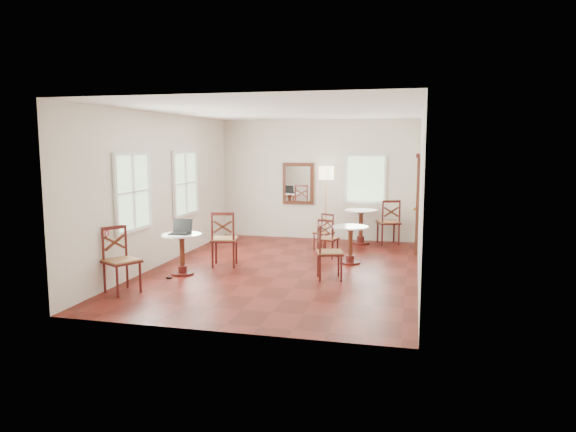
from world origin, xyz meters
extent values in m
plane|color=#5A160F|center=(0.00, 0.00, 0.00)|extent=(7.00, 7.00, 0.00)
cube|color=silver|center=(0.00, 3.50, 1.50)|extent=(5.00, 0.02, 3.00)
cube|color=silver|center=(0.00, -3.50, 1.50)|extent=(5.00, 0.02, 3.00)
cube|color=silver|center=(-2.50, 0.00, 1.50)|extent=(0.02, 7.00, 3.00)
cube|color=silver|center=(2.50, 0.00, 1.50)|extent=(0.02, 7.00, 3.00)
cube|color=white|center=(0.00, 0.00, 3.00)|extent=(5.00, 7.00, 0.02)
cube|color=#522717|center=(2.46, 2.40, 1.05)|extent=(0.06, 0.90, 2.10)
cube|color=#4D1713|center=(2.44, 2.40, 2.15)|extent=(0.08, 1.02, 0.08)
sphere|color=#BF8C3F|center=(2.40, 2.08, 1.00)|extent=(0.07, 0.07, 0.07)
cube|color=#542516|center=(-0.50, 3.46, 1.40)|extent=(0.80, 0.05, 1.05)
cube|color=white|center=(-0.50, 3.43, 1.40)|extent=(0.64, 0.02, 0.88)
cube|color=white|center=(-2.47, -2.10, 0.95)|extent=(0.02, 0.16, 0.16)
torus|color=red|center=(-2.46, -2.10, 0.95)|extent=(0.02, 0.12, 0.12)
cube|color=white|center=(-2.47, -1.20, 1.55)|extent=(0.06, 1.22, 1.42)
cube|color=white|center=(-2.47, 1.00, 1.55)|extent=(0.06, 1.22, 1.42)
cube|color=white|center=(1.20, 3.47, 1.55)|extent=(1.02, 0.06, 1.22)
cylinder|color=#4D1713|center=(-1.73, -0.83, 0.02)|extent=(0.41, 0.41, 0.04)
cylinder|color=#4D1713|center=(-1.73, -0.83, 0.10)|extent=(0.16, 0.16, 0.12)
cylinder|color=#542516|center=(-1.73, -0.83, 0.41)|extent=(0.09, 0.09, 0.62)
cylinder|color=#4D1713|center=(-1.73, -0.83, 0.70)|extent=(0.14, 0.14, 0.06)
cylinder|color=white|center=(-1.73, -0.83, 0.75)|extent=(0.72, 0.72, 0.03)
cylinder|color=#4D1713|center=(1.17, 0.83, 0.02)|extent=(0.41, 0.41, 0.04)
cylinder|color=#4D1713|center=(1.17, 0.83, 0.10)|extent=(0.16, 0.16, 0.12)
cylinder|color=#542516|center=(1.17, 0.83, 0.41)|extent=(0.09, 0.09, 0.62)
cylinder|color=#4D1713|center=(1.17, 0.83, 0.70)|extent=(0.14, 0.14, 0.06)
cylinder|color=white|center=(1.17, 0.83, 0.75)|extent=(0.72, 0.72, 0.03)
cylinder|color=#4D1713|center=(1.15, 3.00, 0.02)|extent=(0.45, 0.45, 0.05)
cylinder|color=#4D1713|center=(1.15, 3.00, 0.11)|extent=(0.18, 0.18, 0.14)
cylinder|color=#542516|center=(1.15, 3.00, 0.45)|extent=(0.10, 0.10, 0.68)
cylinder|color=#4D1713|center=(1.15, 3.00, 0.77)|extent=(0.16, 0.16, 0.07)
cylinder|color=white|center=(1.15, 3.00, 0.82)|extent=(0.79, 0.79, 0.03)
cylinder|color=#4D1713|center=(-1.07, 0.27, 0.26)|extent=(0.04, 0.04, 0.52)
cylinder|color=#4D1713|center=(-0.98, -0.13, 0.26)|extent=(0.04, 0.04, 0.52)
cylinder|color=#4D1713|center=(-1.47, 0.19, 0.26)|extent=(0.04, 0.04, 0.52)
cylinder|color=#4D1713|center=(-1.38, -0.22, 0.26)|extent=(0.04, 0.04, 0.52)
cube|color=#4D1713|center=(-1.23, 0.03, 0.52)|extent=(0.60, 0.60, 0.03)
cube|color=#8C5F38|center=(-1.23, 0.03, 0.54)|extent=(0.57, 0.57, 0.05)
cylinder|color=#4D1713|center=(-0.98, -0.13, 0.80)|extent=(0.04, 0.04, 0.57)
cylinder|color=#4D1713|center=(-1.38, -0.22, 0.80)|extent=(0.04, 0.04, 0.57)
cube|color=#4D1713|center=(-1.18, -0.17, 1.07)|extent=(0.43, 0.13, 0.06)
cube|color=#542516|center=(-1.18, -0.17, 0.81)|extent=(0.37, 0.11, 0.25)
cube|color=#542516|center=(-1.18, -0.17, 0.81)|extent=(0.37, 0.11, 0.25)
cylinder|color=#4D1713|center=(-2.09, -2.44, 0.25)|extent=(0.04, 0.04, 0.51)
cylinder|color=#4D1713|center=(-2.44, -2.25, 0.25)|extent=(0.04, 0.04, 0.51)
cylinder|color=#4D1713|center=(-1.89, -2.09, 0.25)|extent=(0.04, 0.04, 0.51)
cylinder|color=#4D1713|center=(-2.24, -1.89, 0.25)|extent=(0.04, 0.04, 0.51)
cube|color=#4D1713|center=(-2.16, -2.17, 0.51)|extent=(0.67, 0.67, 0.03)
cube|color=#8C5F38|center=(-2.16, -2.17, 0.53)|extent=(0.64, 0.64, 0.05)
cylinder|color=#4D1713|center=(-2.44, -2.25, 0.79)|extent=(0.04, 0.04, 0.56)
cylinder|color=#4D1713|center=(-2.24, -1.89, 0.79)|extent=(0.04, 0.04, 0.56)
cube|color=#4D1713|center=(-2.34, -2.07, 1.05)|extent=(0.24, 0.39, 0.06)
cube|color=#542516|center=(-2.34, -2.07, 0.80)|extent=(0.20, 0.33, 0.25)
cube|color=#542516|center=(-2.34, -2.07, 0.80)|extent=(0.20, 0.33, 0.25)
cylinder|color=#4D1713|center=(0.83, 1.38, 0.20)|extent=(0.03, 0.03, 0.40)
cylinder|color=#4D1713|center=(0.76, 1.07, 0.20)|extent=(0.03, 0.03, 0.40)
cylinder|color=#4D1713|center=(0.52, 1.45, 0.20)|extent=(0.03, 0.03, 0.40)
cylinder|color=#4D1713|center=(0.45, 1.14, 0.20)|extent=(0.03, 0.03, 0.40)
cube|color=#4D1713|center=(0.64, 1.26, 0.40)|extent=(0.46, 0.46, 0.03)
cube|color=#8C5F38|center=(0.64, 1.26, 0.41)|extent=(0.44, 0.44, 0.04)
cylinder|color=#4D1713|center=(0.76, 1.07, 0.61)|extent=(0.03, 0.03, 0.44)
cylinder|color=#4D1713|center=(0.45, 1.14, 0.61)|extent=(0.03, 0.03, 0.44)
cube|color=#4D1713|center=(0.61, 1.10, 0.82)|extent=(0.33, 0.10, 0.04)
cube|color=#542516|center=(0.61, 1.10, 0.62)|extent=(0.28, 0.08, 0.19)
cube|color=#542516|center=(0.61, 1.10, 0.62)|extent=(0.28, 0.08, 0.19)
cylinder|color=#4D1713|center=(1.19, -0.66, 0.23)|extent=(0.04, 0.04, 0.47)
cylinder|color=#4D1713|center=(0.83, -0.76, 0.23)|extent=(0.04, 0.04, 0.47)
cylinder|color=#4D1713|center=(1.09, -0.30, 0.23)|extent=(0.04, 0.04, 0.47)
cylinder|color=#4D1713|center=(0.73, -0.40, 0.23)|extent=(0.04, 0.04, 0.47)
cube|color=#4D1713|center=(0.96, -0.53, 0.47)|extent=(0.56, 0.56, 0.03)
cube|color=#8C5F38|center=(0.96, -0.53, 0.49)|extent=(0.54, 0.54, 0.04)
cylinder|color=#4D1713|center=(0.83, -0.76, 0.73)|extent=(0.04, 0.04, 0.52)
cylinder|color=#4D1713|center=(0.73, -0.40, 0.73)|extent=(0.04, 0.04, 0.52)
cube|color=#4D1713|center=(0.78, -0.58, 0.97)|extent=(0.14, 0.39, 0.05)
cube|color=#542516|center=(0.78, -0.58, 0.74)|extent=(0.11, 0.33, 0.23)
cube|color=#542516|center=(0.78, -0.58, 0.74)|extent=(0.11, 0.33, 0.23)
cylinder|color=#4D1713|center=(1.93, 3.42, 0.26)|extent=(0.04, 0.04, 0.51)
cylinder|color=#4D1713|center=(2.06, 3.03, 0.26)|extent=(0.04, 0.04, 0.51)
cylinder|color=#4D1713|center=(1.54, 3.29, 0.26)|extent=(0.04, 0.04, 0.51)
cylinder|color=#4D1713|center=(1.68, 2.90, 0.26)|extent=(0.04, 0.04, 0.51)
cube|color=#4D1713|center=(1.80, 3.16, 0.52)|extent=(0.64, 0.64, 0.03)
cube|color=#8C5F38|center=(1.80, 3.16, 0.53)|extent=(0.61, 0.61, 0.05)
cylinder|color=#4D1713|center=(2.06, 3.03, 0.80)|extent=(0.04, 0.04, 0.57)
cylinder|color=#4D1713|center=(1.68, 2.90, 0.80)|extent=(0.04, 0.04, 0.57)
cube|color=#4D1713|center=(1.87, 2.97, 1.06)|extent=(0.42, 0.18, 0.06)
cube|color=#542516|center=(1.87, 2.97, 0.81)|extent=(0.36, 0.15, 0.25)
cube|color=#542516|center=(1.87, 2.97, 0.81)|extent=(0.36, 0.15, 0.25)
cylinder|color=#4D1713|center=(0.20, 1.98, 0.19)|extent=(0.03, 0.03, 0.39)
cylinder|color=#4D1713|center=(0.33, 2.26, 0.19)|extent=(0.03, 0.03, 0.39)
cylinder|color=#4D1713|center=(0.49, 1.85, 0.19)|extent=(0.03, 0.03, 0.39)
cylinder|color=#4D1713|center=(0.61, 2.13, 0.19)|extent=(0.03, 0.03, 0.39)
cube|color=#4D1713|center=(0.41, 2.05, 0.39)|extent=(0.50, 0.50, 0.03)
cube|color=#8C5F38|center=(0.41, 2.05, 0.40)|extent=(0.48, 0.48, 0.03)
cylinder|color=#4D1713|center=(0.33, 2.26, 0.60)|extent=(0.03, 0.03, 0.43)
cylinder|color=#4D1713|center=(0.61, 2.13, 0.60)|extent=(0.03, 0.03, 0.43)
cube|color=#4D1713|center=(0.47, 2.19, 0.80)|extent=(0.31, 0.16, 0.04)
cube|color=#542516|center=(0.47, 2.19, 0.61)|extent=(0.26, 0.13, 0.19)
cube|color=#542516|center=(0.47, 2.19, 0.61)|extent=(0.26, 0.13, 0.19)
cylinder|color=#BF8C3F|center=(0.27, 3.15, 0.02)|extent=(0.30, 0.30, 0.03)
cylinder|color=#BF8C3F|center=(0.27, 3.15, 0.85)|extent=(0.03, 0.03, 1.70)
cylinder|color=beige|center=(0.27, 3.15, 1.70)|extent=(0.36, 0.36, 0.32)
cube|color=black|center=(-1.75, -0.86, 0.77)|extent=(0.38, 0.28, 0.02)
cube|color=black|center=(-1.75, -0.86, 0.78)|extent=(0.31, 0.17, 0.00)
cube|color=black|center=(-1.75, -0.73, 0.90)|extent=(0.37, 0.10, 0.25)
cube|color=silver|center=(-1.75, -0.73, 0.90)|extent=(0.32, 0.07, 0.20)
ellipsoid|color=black|center=(-1.62, -0.84, 0.78)|extent=(0.11, 0.07, 0.04)
cylinder|color=black|center=(-1.92, -0.71, 0.80)|extent=(0.07, 0.07, 0.08)
torus|color=black|center=(-1.88, -0.71, 0.80)|extent=(0.06, 0.01, 0.06)
cylinder|color=white|center=(-1.74, -0.68, 0.81)|extent=(0.06, 0.06, 0.09)
cube|color=black|center=(-1.84, -1.18, 0.02)|extent=(0.09, 0.05, 0.03)
camera|label=1|loc=(2.40, -9.61, 2.38)|focal=32.84mm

